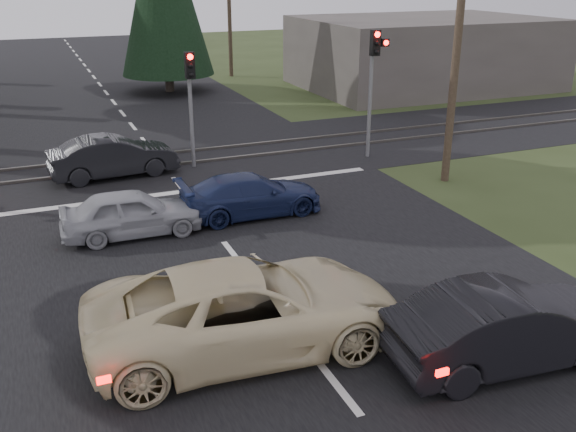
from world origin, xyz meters
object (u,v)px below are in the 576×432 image
blue_sedan (250,195)px  dark_car_far (113,157)px  utility_pole_near (458,37)px  traffic_signal_center (191,90)px  silver_car (132,213)px  traffic_signal_right (374,69)px  cream_coupe (246,308)px  utility_pole_mid (229,1)px  dark_hatchback (508,327)px

blue_sedan → dark_car_far: bearing=30.4°
utility_pole_near → dark_car_far: (-10.32, 4.70, -4.02)m
traffic_signal_center → silver_car: size_ratio=1.10×
silver_car → blue_sedan: silver_car is taller
traffic_signal_right → cream_coupe: traffic_signal_right is taller
dark_car_far → utility_pole_near: bearing=-119.4°
traffic_signal_center → silver_car: (-3.12, -5.46, -2.17)m
utility_pole_near → silver_car: (-10.62, -0.79, -4.09)m
utility_pole_mid → silver_car: 27.27m
silver_car → blue_sedan: bearing=-84.8°
traffic_signal_right → cream_coupe: size_ratio=0.79×
traffic_signal_right → dark_hatchback: bearing=-108.7°
traffic_signal_right → utility_pole_near: utility_pole_near is taller
traffic_signal_right → utility_pole_mid: 20.60m
cream_coupe → traffic_signal_center: bearing=-5.8°
utility_pole_mid → dark_hatchback: size_ratio=1.99×
traffic_signal_right → dark_car_far: 9.80m
traffic_signal_center → blue_sedan: bearing=-86.4°
traffic_signal_center → silver_car: traffic_signal_center is taller
traffic_signal_right → blue_sedan: 7.89m
traffic_signal_right → silver_car: traffic_signal_right is taller
dark_car_far → silver_car: bearing=172.0°
traffic_signal_center → dark_car_far: bearing=179.6°
utility_pole_mid → dark_hatchback: (-5.33, -33.43, -3.98)m
dark_hatchback → silver_car: bearing=36.1°
utility_pole_near → blue_sedan: bearing=-175.6°
cream_coupe → dark_car_far: 11.86m
utility_pole_mid → cream_coupe: 32.80m
traffic_signal_center → blue_sedan: traffic_signal_center is taller
cream_coupe → blue_sedan: 7.00m
blue_sedan → silver_car: bearing=93.3°
silver_car → traffic_signal_right: bearing=-64.8°
traffic_signal_right → utility_pole_mid: bearing=87.3°
utility_pole_near → silver_car: bearing=-175.8°
utility_pole_mid → blue_sedan: size_ratio=2.14×
traffic_signal_center → cream_coupe: (-2.04, -11.82, -1.98)m
blue_sedan → dark_hatchback: bearing=-168.8°
utility_pole_mid → blue_sedan: utility_pole_mid is taller
traffic_signal_right → utility_pole_mid: utility_pole_mid is taller
utility_pole_mid → dark_car_far: (-10.32, -19.30, -4.02)m
dark_hatchback → utility_pole_mid: bearing=-4.5°
traffic_signal_center → dark_car_far: size_ratio=0.96×
utility_pole_near → dark_hatchback: bearing=-119.5°
traffic_signal_right → utility_pole_near: 3.87m
cream_coupe → blue_sedan: bearing=-15.8°
utility_pole_mid → dark_hatchback: bearing=-99.1°
traffic_signal_center → cream_coupe: bearing=-99.8°
traffic_signal_center → blue_sedan: 5.69m
utility_pole_mid → blue_sedan: (-7.17, -24.56, -4.11)m
traffic_signal_right → utility_pole_near: size_ratio=0.52×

